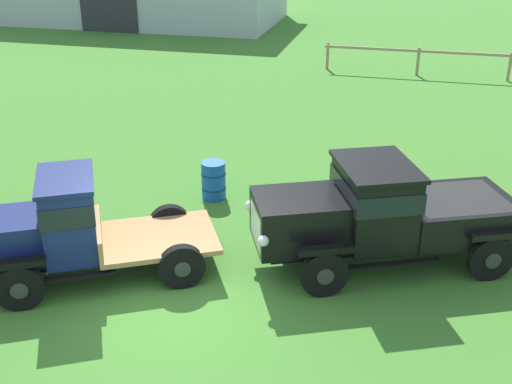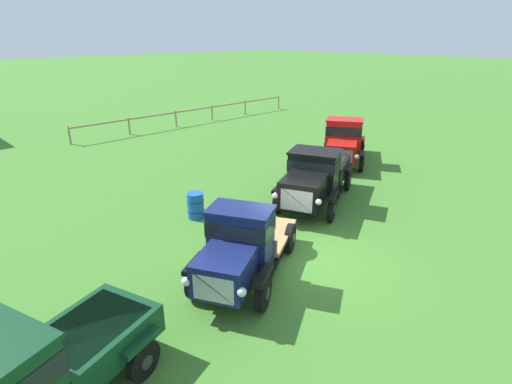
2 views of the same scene
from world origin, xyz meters
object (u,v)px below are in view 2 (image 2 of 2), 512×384
object	(u,v)px
vintage_truck_far_side	(344,140)
vintage_truck_midrow_center	(315,175)
vintage_truck_foreground_near	(24,382)
vintage_truck_second_in_line	(240,247)
oil_drum_beside_row	(196,205)

from	to	relation	value
vintage_truck_far_side	vintage_truck_midrow_center	bearing A→B (deg)	-156.44
vintage_truck_foreground_near	vintage_truck_midrow_center	bearing A→B (deg)	14.10
vintage_truck_foreground_near	vintage_truck_second_in_line	size ratio (longest dim) A/B	1.02
vintage_truck_second_in_line	oil_drum_beside_row	size ratio (longest dim) A/B	5.17
vintage_truck_midrow_center	vintage_truck_second_in_line	bearing A→B (deg)	-160.50
vintage_truck_second_in_line	oil_drum_beside_row	bearing A→B (deg)	68.74
vintage_truck_second_in_line	vintage_truck_midrow_center	world-z (taller)	vintage_truck_midrow_center
vintage_truck_midrow_center	oil_drum_beside_row	bearing A→B (deg)	153.21
vintage_truck_far_side	vintage_truck_foreground_near	bearing A→B (deg)	-162.68
vintage_truck_foreground_near	vintage_truck_midrow_center	size ratio (longest dim) A/B	0.91
vintage_truck_foreground_near	vintage_truck_far_side	distance (m)	16.66
vintage_truck_foreground_near	vintage_truck_second_in_line	xyz separation A→B (m)	(5.11, 0.71, 0.04)
vintage_truck_midrow_center	vintage_truck_foreground_near	bearing A→B (deg)	-165.90
vintage_truck_midrow_center	oil_drum_beside_row	distance (m)	4.54
vintage_truck_second_in_line	vintage_truck_far_side	size ratio (longest dim) A/B	0.95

